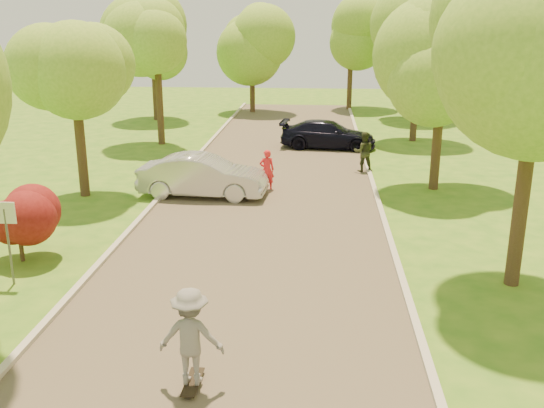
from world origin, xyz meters
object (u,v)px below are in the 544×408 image
(silver_sedan, at_px, (203,176))
(person_striped, at_px, (267,170))
(person_olive, at_px, (364,152))
(dark_sedan, at_px, (328,135))
(longboard, at_px, (193,382))
(skateboarder, at_px, (191,336))
(street_sign, at_px, (6,226))

(silver_sedan, height_order, person_striped, person_striped)
(person_striped, distance_m, person_olive, 5.15)
(dark_sedan, bearing_deg, longboard, 178.85)
(skateboarder, bearing_deg, longboard, 0.66)
(dark_sedan, height_order, longboard, dark_sedan)
(silver_sedan, height_order, longboard, silver_sedan)
(longboard, distance_m, person_striped, 13.47)
(longboard, relative_size, person_striped, 0.59)
(skateboarder, bearing_deg, street_sign, -36.22)
(dark_sedan, distance_m, person_striped, 8.62)
(dark_sedan, bearing_deg, person_striped, 169.21)
(dark_sedan, xyz_separation_m, skateboarder, (-2.65, -21.71, 0.32))
(skateboarder, height_order, person_olive, skateboarder)
(dark_sedan, height_order, person_striped, person_striped)
(street_sign, relative_size, person_olive, 1.23)
(silver_sedan, distance_m, person_olive, 7.67)
(silver_sedan, xyz_separation_m, skateboarder, (2.14, -12.34, 0.25))
(street_sign, relative_size, longboard, 2.31)
(silver_sedan, xyz_separation_m, dark_sedan, (4.79, 9.36, -0.08))
(dark_sedan, bearing_deg, skateboarder, 178.85)
(street_sign, height_order, person_striped, street_sign)
(dark_sedan, bearing_deg, silver_sedan, 158.74)
(skateboarder, distance_m, person_olive, 17.24)
(longboard, relative_size, person_olive, 0.53)
(dark_sedan, height_order, skateboarder, skateboarder)
(skateboarder, xyz_separation_m, person_olive, (4.15, 16.74, -0.15))
(skateboarder, bearing_deg, dark_sedan, -96.30)
(street_sign, relative_size, silver_sedan, 0.45)
(longboard, bearing_deg, dark_sedan, -96.30)
(street_sign, height_order, dark_sedan, street_sign)
(person_olive, bearing_deg, longboard, 71.60)
(longboard, xyz_separation_m, person_olive, (4.15, 16.74, 0.78))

